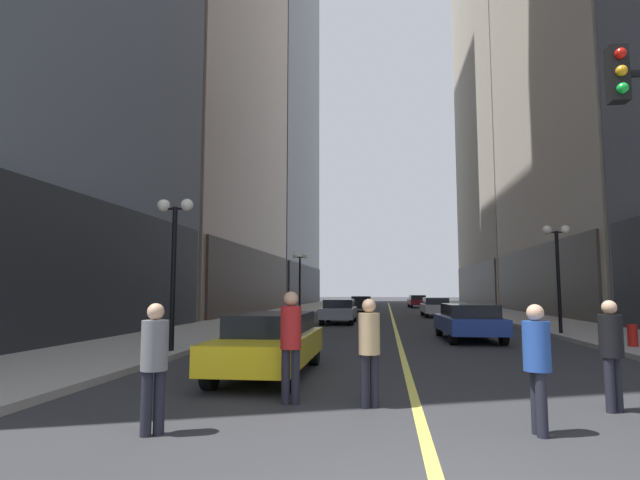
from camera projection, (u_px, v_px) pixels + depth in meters
ground_plane at (391, 314)px, 38.53m from camera, size 200.00×200.00×0.00m
sidewalk_left at (286, 313)px, 39.59m from camera, size 4.50×78.00×0.15m
sidewalk_right at (503, 314)px, 37.50m from camera, size 4.50×78.00×0.15m
lane_centre_stripe at (391, 314)px, 38.53m from camera, size 0.16×70.00×0.01m
building_left_far at (253, 9)px, 69.52m from camera, size 15.21×26.00×81.16m
building_right_far at (518, 64)px, 64.13m from camera, size 12.70×26.00×61.31m
car_yellow at (270, 341)px, 10.93m from camera, size 1.75×4.73×1.32m
car_blue at (469, 320)px, 18.48m from camera, size 2.07×4.68×1.32m
car_grey at (339, 310)px, 28.07m from camera, size 1.84×4.80×1.32m
car_silver at (435, 306)px, 34.83m from camera, size 1.78×4.56×1.32m
car_black at (361, 303)px, 43.51m from camera, size 1.83×4.61×1.32m
car_maroon at (417, 301)px, 53.52m from camera, size 1.90×4.50×1.32m
pedestrian_in_grey_suit at (154, 358)px, 6.45m from camera, size 0.48×0.48×1.66m
pedestrian_in_black_coat at (611, 346)px, 7.66m from camera, size 0.46×0.46×1.67m
pedestrian_in_blue_hoodie at (537, 359)px, 6.43m from camera, size 0.38×0.38×1.64m
pedestrian_in_tan_trench at (369, 344)px, 7.94m from camera, size 0.44×0.44×1.69m
pedestrian_in_red_jacket at (291, 337)px, 8.20m from camera, size 0.35×0.35×1.81m
street_lamp_left_near at (174, 240)px, 14.34m from camera, size 1.06×0.36×4.43m
street_lamp_left_far at (300, 270)px, 35.48m from camera, size 1.06×0.36×4.43m
street_lamp_right_mid at (557, 254)px, 20.18m from camera, size 1.06×0.36×4.43m
fire_hydrant_right at (633, 338)px, 15.13m from camera, size 0.28×0.28×0.80m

